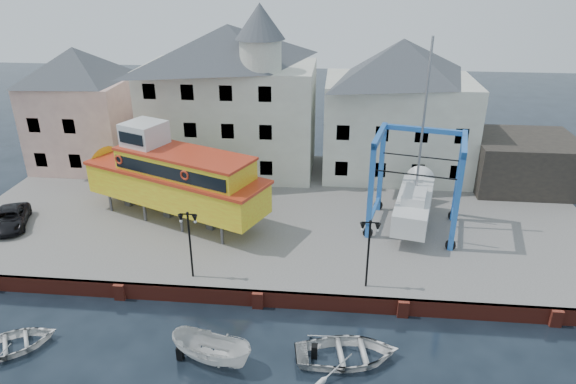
{
  "coord_description": "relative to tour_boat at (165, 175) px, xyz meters",
  "views": [
    {
      "loc": [
        4.0,
        -23.35,
        17.83
      ],
      "look_at": [
        1.0,
        7.0,
        4.0
      ],
      "focal_mm": 32.0,
      "sensor_mm": 36.0,
      "label": 1
    }
  ],
  "objects": [
    {
      "name": "motorboat_b",
      "position": [
        12.72,
        -12.25,
        -4.19
      ],
      "size": [
        5.59,
        4.39,
        1.05
      ],
      "primitive_type": "imported",
      "rotation": [
        0.0,
        0.0,
        1.73
      ],
      "color": "silver",
      "rests_on": "ground"
    },
    {
      "name": "hardstanding",
      "position": [
        7.76,
        2.46,
        -3.69
      ],
      "size": [
        44.0,
        22.0,
        1.0
      ],
      "primitive_type": "cube",
      "color": "#615D5A",
      "rests_on": "ground"
    },
    {
      "name": "tour_boat",
      "position": [
        0.0,
        0.0,
        0.0
      ],
      "size": [
        15.74,
        9.59,
        6.78
      ],
      "rotation": [
        0.0,
        0.0,
        -0.41
      ],
      "color": "#59595E",
      "rests_on": "hardstanding"
    },
    {
      "name": "shed_dark",
      "position": [
        26.76,
        8.46,
        -1.19
      ],
      "size": [
        8.0,
        7.0,
        4.0
      ],
      "primitive_type": "cube",
      "color": "black",
      "rests_on": "hardstanding"
    },
    {
      "name": "quay_wall",
      "position": [
        7.76,
        -8.43,
        -3.69
      ],
      "size": [
        44.0,
        0.47,
        1.0
      ],
      "color": "maroon",
      "rests_on": "ground"
    },
    {
      "name": "building_pink",
      "position": [
        -10.24,
        9.46,
        1.95
      ],
      "size": [
        8.0,
        7.0,
        10.3
      ],
      "color": "tan",
      "rests_on": "hardstanding"
    },
    {
      "name": "motorboat_a",
      "position": [
        6.21,
        -13.01,
        -4.19
      ],
      "size": [
        4.57,
        2.8,
        1.65
      ],
      "primitive_type": "imported",
      "rotation": [
        0.0,
        0.0,
        1.27
      ],
      "color": "silver",
      "rests_on": "ground"
    },
    {
      "name": "motorboat_d",
      "position": [
        -4.02,
        -13.18,
        -4.19
      ],
      "size": [
        5.24,
        4.9,
        0.88
      ],
      "primitive_type": "imported",
      "rotation": [
        0.0,
        0.0,
        2.16
      ],
      "color": "silver",
      "rests_on": "ground"
    },
    {
      "name": "lamp_post_right",
      "position": [
        13.76,
        -7.34,
        -0.02
      ],
      "size": [
        1.12,
        0.32,
        4.2
      ],
      "color": "black",
      "rests_on": "hardstanding"
    },
    {
      "name": "van",
      "position": [
        -10.33,
        -2.55,
        -2.58
      ],
      "size": [
        3.52,
        4.84,
        1.22
      ],
      "primitive_type": "imported",
      "rotation": [
        0.0,
        0.0,
        0.38
      ],
      "color": "black",
      "rests_on": "hardstanding"
    },
    {
      "name": "travel_lift",
      "position": [
        17.31,
        0.67,
        -1.07
      ],
      "size": [
        6.79,
        8.69,
        12.72
      ],
      "rotation": [
        0.0,
        0.0,
        -0.22
      ],
      "color": "#216EA9",
      "rests_on": "hardstanding"
    },
    {
      "name": "building_white_main",
      "position": [
        2.89,
        9.85,
        3.15
      ],
      "size": [
        14.0,
        8.3,
        14.0
      ],
      "color": "beige",
      "rests_on": "hardstanding"
    },
    {
      "name": "building_white_right",
      "position": [
        16.76,
        10.46,
        2.4
      ],
      "size": [
        12.0,
        8.0,
        11.2
      ],
      "color": "beige",
      "rests_on": "hardstanding"
    },
    {
      "name": "lamp_post_left",
      "position": [
        3.76,
        -7.34,
        -0.02
      ],
      "size": [
        1.12,
        0.32,
        4.2
      ],
      "color": "black",
      "rests_on": "hardstanding"
    },
    {
      "name": "ground",
      "position": [
        7.76,
        -8.54,
        -4.19
      ],
      "size": [
        140.0,
        140.0,
        0.0
      ],
      "primitive_type": "plane",
      "color": "black",
      "rests_on": "ground"
    }
  ]
}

